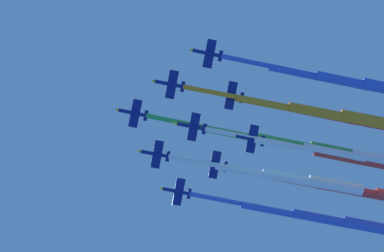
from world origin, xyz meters
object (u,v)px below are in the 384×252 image
(jet_port_inner, at_px, (321,112))
(jet_starboard_inner, at_px, (291,178))
(jet_port_mid, at_px, (333,153))
(jet_trail_port, at_px, (357,191))
(jet_lead, at_px, (290,144))
(jet_starboard_mid, at_px, (344,81))
(jet_port_outer, at_px, (324,219))

(jet_port_inner, height_order, jet_starboard_inner, jet_port_inner)
(jet_port_mid, bearing_deg, jet_trail_port, -168.20)
(jet_lead, bearing_deg, jet_starboard_mid, 82.13)
(jet_port_outer, bearing_deg, jet_trail_port, 89.09)
(jet_lead, xyz_separation_m, jet_port_outer, (-26.12, -9.06, 0.38))
(jet_lead, distance_m, jet_port_outer, 27.65)
(jet_starboard_inner, height_order, jet_starboard_mid, jet_starboard_mid)
(jet_trail_port, bearing_deg, jet_starboard_inner, -33.10)
(jet_port_outer, bearing_deg, jet_lead, 19.13)
(jet_starboard_mid, relative_size, jet_port_outer, 0.89)
(jet_port_inner, bearing_deg, jet_port_outer, -140.55)
(jet_starboard_inner, distance_m, jet_trail_port, 21.12)
(jet_port_inner, relative_size, jet_port_mid, 1.05)
(jet_lead, xyz_separation_m, jet_starboard_inner, (-8.23, -7.10, -0.78))
(jet_port_mid, bearing_deg, jet_port_inner, 26.00)
(jet_lead, distance_m, jet_starboard_inner, 10.90)
(jet_starboard_mid, bearing_deg, jet_starboard_inner, -110.18)
(jet_port_outer, distance_m, jet_trail_port, 13.49)
(jet_port_inner, height_order, jet_port_outer, jet_port_outer)
(jet_port_outer, bearing_deg, jet_port_mid, 47.09)
(jet_port_inner, bearing_deg, jet_starboard_inner, -114.51)
(jet_port_inner, xyz_separation_m, jet_starboard_inner, (-9.31, -20.43, -0.12))
(jet_port_mid, relative_size, jet_port_outer, 0.93)
(jet_port_inner, height_order, jet_port_mid, jet_port_inner)
(jet_starboard_inner, distance_m, jet_port_outer, 18.04)
(jet_lead, xyz_separation_m, jet_port_inner, (1.08, 13.32, -0.66))
(jet_lead, relative_size, jet_trail_port, 1.06)
(jet_port_mid, height_order, jet_starboard_mid, jet_starboard_mid)
(jet_lead, relative_size, jet_starboard_mid, 1.15)
(jet_port_inner, relative_size, jet_port_outer, 0.97)
(jet_port_outer, bearing_deg, jet_port_inner, 39.45)
(jet_lead, distance_m, jet_trail_port, 26.28)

